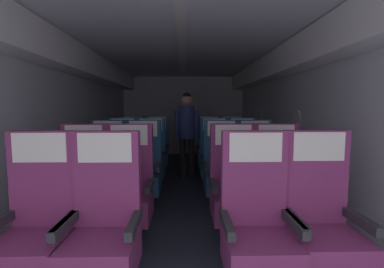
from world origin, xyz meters
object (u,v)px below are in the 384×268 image
at_px(seat_d_right_aisle, 243,159).
at_px(seat_e_right_aisle, 232,151).
at_px(seat_b_left_aisle, 129,192).
at_px(seat_d_left_aisle, 151,160).
at_px(seat_a_left_aisle, 103,232).
at_px(seat_b_right_window, 234,191).
at_px(seat_b_right_aisle, 278,191).
at_px(seat_b_left_window, 82,193).
at_px(seat_c_left_window, 107,172).
at_px(seat_e_left_aisle, 156,151).
at_px(seat_c_right_aisle, 256,171).
at_px(seat_a_right_aisle, 322,228).
at_px(seat_e_right_window, 209,151).
at_px(seat_a_left_window, 37,232).
at_px(seat_a_right_window, 257,231).
at_px(flight_attendant, 187,126).
at_px(seat_c_left_aisle, 143,172).
at_px(seat_d_left_window, 122,160).
at_px(seat_e_left_window, 132,151).
at_px(seat_c_right_window, 222,171).
at_px(seat_d_right_window, 214,159).

distance_m(seat_d_right_aisle, seat_e_right_aisle, 0.85).
xyz_separation_m(seat_b_left_aisle, seat_d_left_aisle, (0.01, 1.66, 0.00)).
xyz_separation_m(seat_a_left_aisle, seat_b_right_window, (1.02, 0.85, 0.00)).
bearing_deg(seat_b_right_aisle, seat_b_left_aisle, 179.85).
xyz_separation_m(seat_a_left_aisle, seat_b_left_window, (-0.45, 0.84, 0.00)).
bearing_deg(seat_c_left_window, seat_e_right_aisle, 41.25).
distance_m(seat_a_left_aisle, seat_e_left_aisle, 3.36).
relative_size(seat_a_left_aisle, seat_c_right_aisle, 1.00).
bearing_deg(seat_b_left_aisle, seat_d_left_aisle, 89.81).
height_order(seat_a_right_aisle, seat_e_right_window, same).
distance_m(seat_a_left_window, seat_c_right_aisle, 2.52).
xyz_separation_m(seat_b_right_window, seat_c_left_window, (-1.47, 0.84, 0.00)).
height_order(seat_a_right_window, seat_b_right_aisle, same).
height_order(seat_a_right_aisle, flight_attendant, flight_attendant).
distance_m(seat_b_left_window, seat_c_left_window, 0.85).
bearing_deg(seat_c_left_aisle, seat_b_left_aisle, -90.86).
relative_size(seat_d_left_window, flight_attendant, 0.72).
height_order(seat_c_left_window, seat_e_left_window, same).
distance_m(seat_a_right_aisle, seat_c_left_window, 2.54).
xyz_separation_m(seat_b_right_window, seat_e_right_aisle, (0.43, 2.51, 0.00)).
distance_m(seat_a_left_aisle, seat_e_left_window, 3.39).
xyz_separation_m(seat_a_right_window, seat_c_left_aisle, (-1.01, 1.68, 0.00)).
bearing_deg(seat_e_left_aisle, seat_d_left_aisle, -90.13).
relative_size(seat_b_left_window, seat_d_right_aisle, 1.00).
xyz_separation_m(seat_c_right_aisle, seat_d_left_window, (-1.91, 0.83, 0.00)).
distance_m(seat_c_left_aisle, seat_c_right_window, 1.01).
bearing_deg(seat_e_left_window, seat_d_left_aisle, -62.05).
distance_m(seat_b_right_window, flight_attendant, 2.47).
distance_m(seat_a_left_aisle, seat_e_right_window, 3.50).
bearing_deg(seat_b_right_window, seat_e_right_window, 90.33).
height_order(seat_e_left_window, seat_e_left_aisle, same).
bearing_deg(flight_attendant, seat_e_left_aisle, -16.98).
distance_m(seat_a_right_aisle, seat_e_left_window, 3.85).
relative_size(seat_e_left_window, seat_e_right_aisle, 1.00).
distance_m(seat_b_left_window, seat_e_left_aisle, 2.56).
relative_size(seat_a_right_aisle, seat_e_left_window, 1.00).
height_order(seat_c_left_window, seat_c_right_aisle, same).
bearing_deg(seat_e_right_window, seat_c_right_window, -89.71).
bearing_deg(seat_c_left_window, seat_a_right_window, -49.05).
bearing_deg(seat_e_right_aisle, seat_a_left_aisle, -113.40).
height_order(seat_d_right_window, seat_e_right_aisle, same).
height_order(seat_c_right_aisle, seat_e_left_window, same).
bearing_deg(flight_attendant, seat_d_right_aisle, 137.57).
relative_size(seat_c_left_aisle, seat_e_right_aisle, 1.00).
bearing_deg(seat_e_right_aisle, seat_b_left_aisle, -120.20).
xyz_separation_m(seat_a_right_aisle, seat_c_left_window, (-1.92, 1.67, 0.00)).
distance_m(seat_c_left_window, seat_e_right_window, 2.21).
distance_m(seat_b_left_aisle, seat_d_right_window, 1.96).
relative_size(seat_b_left_window, seat_c_right_window, 1.00).
distance_m(seat_c_left_aisle, seat_e_left_aisle, 1.69).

